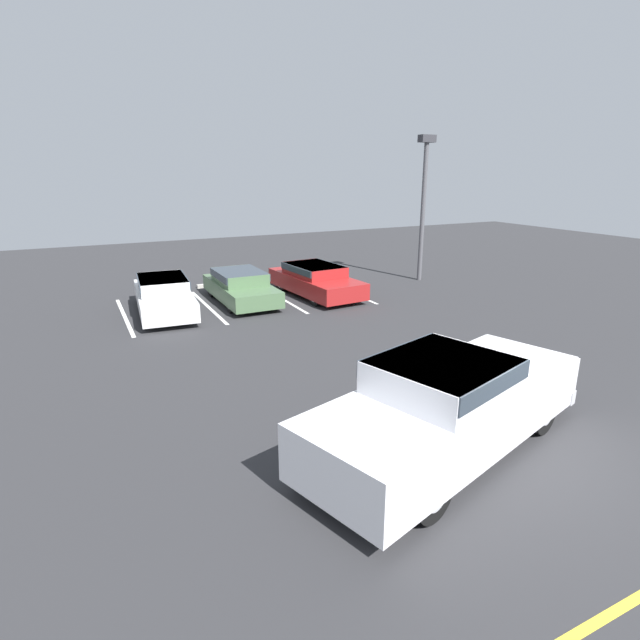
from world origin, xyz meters
name	(u,v)px	position (x,y,z in m)	size (l,w,h in m)	color
ground_plane	(501,449)	(0.00, 0.00, 0.00)	(60.00, 60.00, 0.00)	#2D2D30
stall_stripe_a	(125,316)	(-4.99, 11.74, 0.00)	(0.12, 4.93, 0.01)	white
stall_stripe_b	(208,306)	(-2.18, 11.74, 0.00)	(0.12, 4.93, 0.01)	white
stall_stripe_c	(281,298)	(0.63, 11.74, 0.00)	(0.12, 4.93, 0.01)	white
stall_stripe_d	(345,290)	(3.44, 11.74, 0.00)	(0.12, 4.93, 0.01)	white
pickup_truck	(451,403)	(-0.82, 0.45, 0.88)	(6.26, 3.65, 1.75)	silver
parked_sedan_a	(164,294)	(-3.69, 11.61, 0.66)	(2.06, 4.65, 1.23)	silver
parked_sedan_b	(240,285)	(-0.90, 11.86, 0.62)	(1.74, 4.31, 1.16)	#4C6B47
parked_sedan_c	(315,279)	(2.03, 11.56, 0.64)	(2.18, 4.73, 1.19)	maroon
light_post	(424,195)	(7.40, 12.02, 3.67)	(0.70, 0.36, 6.08)	#515156
wheel_stop_curb	(217,285)	(-1.00, 14.78, 0.07)	(1.68, 0.20, 0.14)	#B7B2A8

